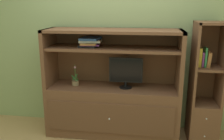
# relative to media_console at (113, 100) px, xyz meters

# --- Properties ---
(painted_rear_wall) EXTENTS (6.00, 0.10, 2.80)m
(painted_rear_wall) POSITION_rel_media_console_xyz_m (0.00, 0.35, 0.92)
(painted_rear_wall) COLOR #8C9E6B
(painted_rear_wall) RESTS_ON ground_plane
(media_console) EXTENTS (1.79, 0.56, 1.46)m
(media_console) POSITION_rel_media_console_xyz_m (0.00, 0.00, 0.00)
(media_console) COLOR brown
(media_console) RESTS_ON ground_plane
(tv_monitor) EXTENTS (0.44, 0.17, 0.41)m
(tv_monitor) POSITION_rel_media_console_xyz_m (0.18, -0.01, 0.42)
(tv_monitor) COLOR black
(tv_monitor) RESTS_ON media_console
(potted_plant) EXTENTS (0.10, 0.10, 0.29)m
(potted_plant) POSITION_rel_media_console_xyz_m (-0.52, -0.01, 0.24)
(potted_plant) COLOR #8C7251
(potted_plant) RESTS_ON media_console
(magazine_stack) EXTENTS (0.29, 0.35, 0.12)m
(magazine_stack) POSITION_rel_media_console_xyz_m (-0.30, -0.00, 0.81)
(magazine_stack) COLOR black
(magazine_stack) RESTS_ON media_console
(bookshelf_tall) EXTENTS (0.37, 0.44, 1.57)m
(bookshelf_tall) POSITION_rel_media_console_xyz_m (1.21, 0.01, 0.06)
(bookshelf_tall) COLOR brown
(bookshelf_tall) RESTS_ON ground_plane
(upright_book_row) EXTENTS (0.15, 0.16, 0.24)m
(upright_book_row) POSITION_rel_media_console_xyz_m (1.15, -0.00, 0.64)
(upright_book_row) COLOR gold
(upright_book_row) RESTS_ON bookshelf_tall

